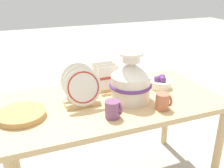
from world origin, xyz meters
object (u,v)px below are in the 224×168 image
(dish_rack_square_plates, at_px, (106,82))
(mug_terracotta_glaze, at_px, (163,101))
(fruit_bowl, at_px, (160,83))
(wicker_charger_stack, at_px, (22,115))
(ceramic_vase, at_px, (131,80))
(dish_rack_round_plates, at_px, (81,90))
(mug_plum_glaze, at_px, (113,109))

(dish_rack_square_plates, relative_size, mug_terracotta_glaze, 2.10)
(mug_terracotta_glaze, relative_size, fruit_bowl, 0.64)
(wicker_charger_stack, relative_size, mug_terracotta_glaze, 2.69)
(fruit_bowl, bearing_deg, wicker_charger_stack, -174.66)
(ceramic_vase, relative_size, mug_terracotta_glaze, 3.16)
(ceramic_vase, height_order, fruit_bowl, ceramic_vase)
(dish_rack_round_plates, bearing_deg, ceramic_vase, -9.27)
(mug_plum_glaze, xyz_separation_m, fruit_bowl, (0.49, 0.29, -0.02))
(dish_rack_round_plates, relative_size, mug_terracotta_glaze, 2.38)
(wicker_charger_stack, distance_m, mug_terracotta_glaze, 0.84)
(dish_rack_square_plates, xyz_separation_m, fruit_bowl, (0.37, -0.13, -0.01))
(dish_rack_round_plates, xyz_separation_m, mug_plum_glaze, (0.12, -0.23, -0.05))
(wicker_charger_stack, relative_size, fruit_bowl, 1.71)
(dish_rack_square_plates, xyz_separation_m, mug_terracotta_glaze, (0.21, -0.43, 0.00))
(fruit_bowl, bearing_deg, dish_rack_square_plates, 160.91)
(dish_rack_square_plates, xyz_separation_m, mug_plum_glaze, (-0.11, -0.42, 0.00))
(ceramic_vase, height_order, dish_rack_round_plates, ceramic_vase)
(dish_rack_square_plates, relative_size, mug_plum_glaze, 2.10)
(mug_plum_glaze, bearing_deg, dish_rack_square_plates, 74.96)
(ceramic_vase, height_order, wicker_charger_stack, ceramic_vase)
(ceramic_vase, bearing_deg, mug_terracotta_glaze, -55.66)
(mug_plum_glaze, relative_size, fruit_bowl, 0.64)
(dish_rack_round_plates, bearing_deg, mug_terracotta_glaze, -28.61)
(dish_rack_square_plates, height_order, mug_plum_glaze, dish_rack_square_plates)
(mug_terracotta_glaze, xyz_separation_m, fruit_bowl, (0.16, 0.30, -0.02))
(mug_plum_glaze, xyz_separation_m, mug_terracotta_glaze, (0.32, -0.02, 0.00))
(dish_rack_round_plates, xyz_separation_m, wicker_charger_stack, (-0.37, -0.03, -0.08))
(dish_rack_round_plates, relative_size, fruit_bowl, 1.52)
(mug_terracotta_glaze, bearing_deg, wicker_charger_stack, 165.61)
(dish_rack_square_plates, bearing_deg, dish_rack_round_plates, -141.22)
(mug_terracotta_glaze, bearing_deg, fruit_bowl, 61.59)
(dish_rack_square_plates, xyz_separation_m, wicker_charger_stack, (-0.61, -0.22, -0.03))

